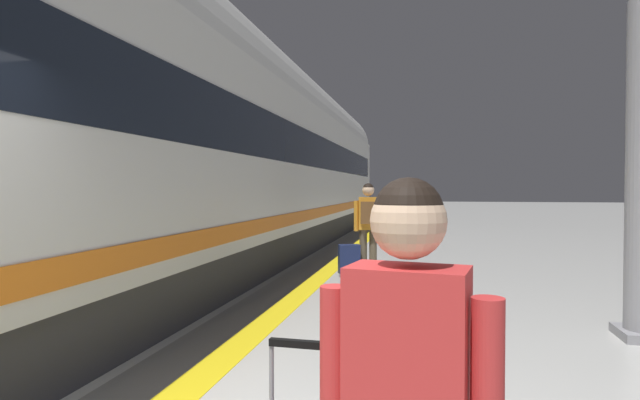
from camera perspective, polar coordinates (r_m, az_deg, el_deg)
name	(u,v)px	position (r m, az deg, el deg)	size (l,w,h in m)	color
safety_line_strip	(344,257)	(12.17, 2.59, -6.26)	(0.36, 80.00, 0.01)	yellow
tactile_edge_band	(328,257)	(12.24, 0.86, -6.22)	(0.70, 80.00, 0.01)	slate
high_speed_train	(216,143)	(10.54, -11.25, 6.15)	(2.94, 30.97, 4.97)	#38383D
passenger_near	(368,221)	(9.68, 5.26, -2.26)	(0.53, 0.34, 1.70)	brown
suitcase_near	(349,259)	(9.58, 3.18, -6.44)	(0.43, 0.33, 0.58)	#19234C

